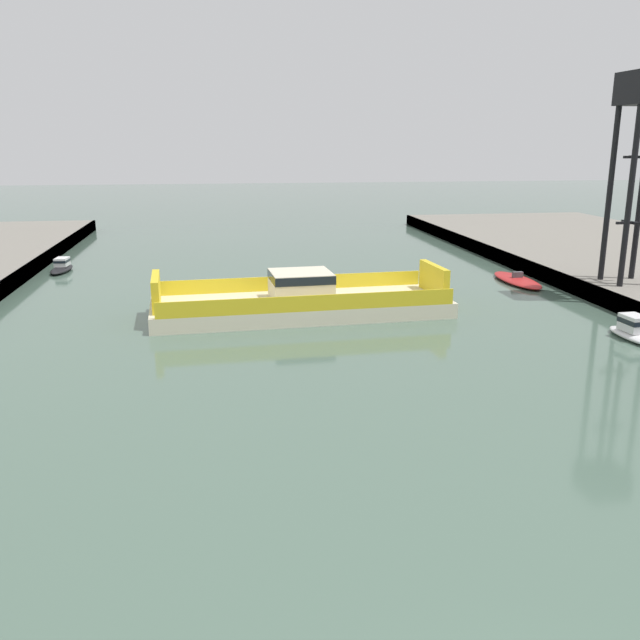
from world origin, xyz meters
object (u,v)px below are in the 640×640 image
moored_boat_near_left (517,280)px  moored_boat_near_right (62,267)px  chain_ferry (301,301)px  moored_boat_mid_left (635,331)px

moored_boat_near_left → moored_boat_near_right: (-41.49, 11.80, 0.23)m
chain_ferry → moored_boat_near_left: 22.23m
moored_boat_near_right → chain_ferry: bearing=-44.0°
chain_ferry → moored_boat_mid_left: chain_ferry is taller
moored_boat_mid_left → moored_boat_near_left: bearing=89.0°
chain_ferry → moored_boat_near_right: (-20.92, 20.18, -0.51)m
chain_ferry → moored_boat_near_left: size_ratio=2.73×
chain_ferry → moored_boat_mid_left: size_ratio=4.39×
chain_ferry → moored_boat_near_left: chain_ferry is taller
moored_boat_near_left → moored_boat_mid_left: bearing=-91.0°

